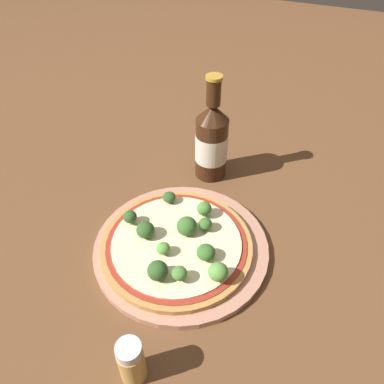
% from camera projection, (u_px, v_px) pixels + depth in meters
% --- Properties ---
extents(ground_plane, '(3.00, 3.00, 0.00)m').
position_uv_depth(ground_plane, '(177.00, 242.00, 0.66)').
color(ground_plane, brown).
extents(plate, '(0.30, 0.30, 0.01)m').
position_uv_depth(plate, '(181.00, 247.00, 0.64)').
color(plate, tan).
rests_on(plate, ground_plane).
extents(pizza, '(0.26, 0.26, 0.01)m').
position_uv_depth(pizza, '(177.00, 244.00, 0.63)').
color(pizza, '#B77F42').
rests_on(pizza, plate).
extents(broccoli_floret_0, '(0.02, 0.02, 0.03)m').
position_uv_depth(broccoli_floret_0, '(130.00, 217.00, 0.65)').
color(broccoli_floret_0, '#6B8E51').
rests_on(broccoli_floret_0, pizza).
extents(broccoli_floret_1, '(0.03, 0.03, 0.03)m').
position_uv_depth(broccoli_floret_1, '(218.00, 272.00, 0.56)').
color(broccoli_floret_1, '#6B8E51').
rests_on(broccoli_floret_1, pizza).
extents(broccoli_floret_2, '(0.03, 0.03, 0.03)m').
position_uv_depth(broccoli_floret_2, '(204.00, 209.00, 0.66)').
color(broccoli_floret_2, '#6B8E51').
rests_on(broccoli_floret_2, pizza).
extents(broccoli_floret_3, '(0.03, 0.03, 0.03)m').
position_uv_depth(broccoli_floret_3, '(158.00, 271.00, 0.56)').
color(broccoli_floret_3, '#6B8E51').
rests_on(broccoli_floret_3, pizza).
extents(broccoli_floret_4, '(0.03, 0.03, 0.03)m').
position_uv_depth(broccoli_floret_4, '(187.00, 226.00, 0.63)').
color(broccoli_floret_4, '#6B8E51').
rests_on(broccoli_floret_4, pizza).
extents(broccoli_floret_5, '(0.03, 0.03, 0.03)m').
position_uv_depth(broccoli_floret_5, '(206.00, 252.00, 0.59)').
color(broccoli_floret_5, '#6B8E51').
rests_on(broccoli_floret_5, pizza).
extents(broccoli_floret_6, '(0.02, 0.02, 0.03)m').
position_uv_depth(broccoli_floret_6, '(179.00, 273.00, 0.56)').
color(broccoli_floret_6, '#6B8E51').
rests_on(broccoli_floret_6, pizza).
extents(broccoli_floret_7, '(0.02, 0.02, 0.02)m').
position_uv_depth(broccoli_floret_7, '(169.00, 197.00, 0.69)').
color(broccoli_floret_7, '#6B8E51').
rests_on(broccoli_floret_7, pizza).
extents(broccoli_floret_8, '(0.02, 0.02, 0.02)m').
position_uv_depth(broccoli_floret_8, '(205.00, 224.00, 0.64)').
color(broccoli_floret_8, '#6B8E51').
rests_on(broccoli_floret_8, pizza).
extents(broccoli_floret_9, '(0.03, 0.03, 0.03)m').
position_uv_depth(broccoli_floret_9, '(145.00, 230.00, 0.63)').
color(broccoli_floret_9, '#6B8E51').
rests_on(broccoli_floret_9, pizza).
extents(broccoli_floret_10, '(0.02, 0.02, 0.02)m').
position_uv_depth(broccoli_floret_10, '(165.00, 249.00, 0.60)').
color(broccoli_floret_10, '#6B8E51').
rests_on(broccoli_floret_10, pizza).
extents(beer_bottle, '(0.07, 0.07, 0.22)m').
position_uv_depth(beer_bottle, '(212.00, 141.00, 0.74)').
color(beer_bottle, '#381E0F').
rests_on(beer_bottle, ground_plane).
extents(pepper_shaker, '(0.03, 0.03, 0.08)m').
position_uv_depth(pepper_shaker, '(131.00, 361.00, 0.47)').
color(pepper_shaker, tan).
rests_on(pepper_shaker, ground_plane).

